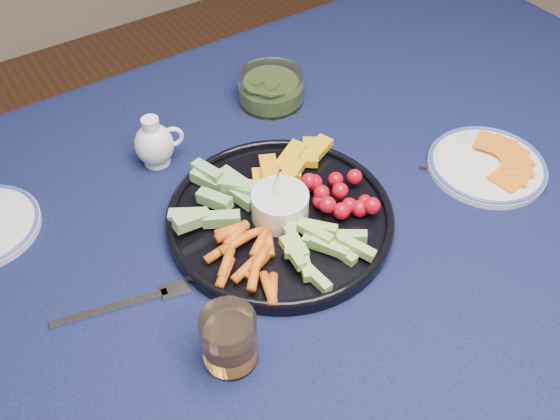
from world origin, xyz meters
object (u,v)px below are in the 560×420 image
dining_table (303,259)px  crudite_platter (278,214)px  cheese_plate (487,164)px  creamer_pitcher (155,144)px  juice_tumbler (229,341)px  pickle_bowl (271,90)px

dining_table → crudite_platter: crudite_platter is taller
dining_table → cheese_plate: cheese_plate is taller
dining_table → creamer_pitcher: 0.31m
cheese_plate → juice_tumbler: 0.54m
dining_table → creamer_pitcher: bearing=116.3°
creamer_pitcher → juice_tumbler: creamer_pitcher is taller
dining_table → crudite_platter: bearing=145.9°
pickle_bowl → cheese_plate: (0.20, -0.36, -0.02)m
crudite_platter → creamer_pitcher: 0.25m
cheese_plate → dining_table: bearing=168.3°
creamer_pitcher → pickle_bowl: (0.25, 0.04, -0.01)m
pickle_bowl → juice_tumbler: 0.55m
juice_tumbler → creamer_pitcher: bearing=77.4°
creamer_pitcher → crudite_platter: bearing=-68.4°
crudite_platter → dining_table: bearing=-34.1°
pickle_bowl → cheese_plate: bearing=-61.1°
juice_tumbler → dining_table: bearing=32.9°
pickle_bowl → juice_tumbler: size_ratio=1.45×
crudite_platter → cheese_plate: (0.36, -0.09, -0.01)m
cheese_plate → juice_tumbler: juice_tumbler is taller
dining_table → cheese_plate: size_ratio=8.53×
crudite_platter → cheese_plate: crudite_platter is taller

